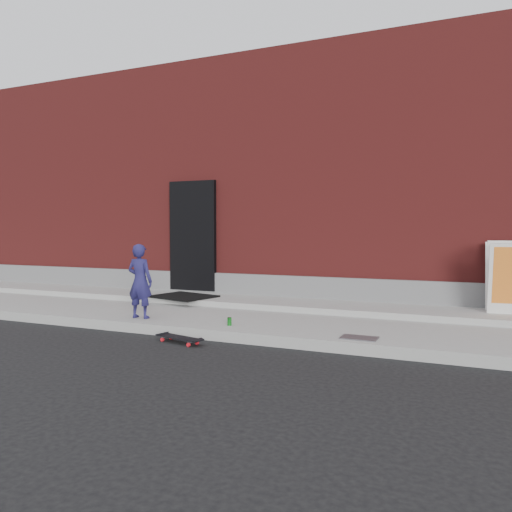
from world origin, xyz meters
The scene contains 10 objects.
ground centered at (0.00, 0.00, 0.00)m, with size 80.00×80.00×0.00m, color black.
sidewalk centered at (0.00, 1.50, 0.07)m, with size 20.00×3.00×0.15m, color gray.
apron centered at (0.00, 2.40, 0.20)m, with size 20.00×1.20×0.10m, color gray.
building centered at (0.00, 6.99, 2.50)m, with size 20.00×8.10×5.00m.
child centered at (-2.02, 0.38, 0.73)m, with size 0.42×0.28×1.16m, color #1F1B4E.
skateboard centered at (-0.90, -0.28, 0.07)m, with size 0.75×0.36×0.08m.
pizza_sign centered at (3.25, 2.51, 0.80)m, with size 0.71×0.82×1.11m.
soda_can centered at (-0.48, 0.40, 0.21)m, with size 0.06×0.06×0.12m, color #1C8D25.
doormat centered at (-2.30, 2.09, 0.27)m, with size 1.09×0.88×0.03m, color black.
utility_plate centered at (1.41, 0.29, 0.16)m, with size 0.45×0.29×0.01m, color #5A595F.
Camera 1 is at (2.70, -5.96, 1.52)m, focal length 35.00 mm.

